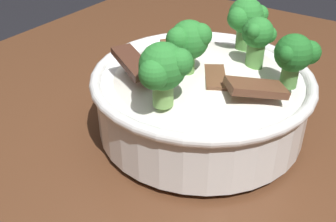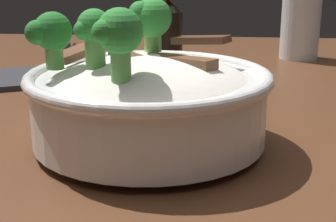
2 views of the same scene
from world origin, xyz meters
name	(u,v)px [view 2 (image 2 of 2)]	position (x,y,z in m)	size (l,w,h in m)	color
dining_table	(131,180)	(0.00, 0.00, 0.69)	(1.21, 0.92, 0.80)	#56331E
rice_bowl	(148,94)	(-0.15, -0.04, 0.85)	(0.24, 0.24, 0.14)	white
drinking_glass	(300,30)	(0.34, -0.27, 0.85)	(0.07, 0.07, 0.12)	white
chopsticks_pair	(65,52)	(0.35, 0.19, 0.80)	(0.20, 0.05, 0.01)	#28231E
soy_sauce_bottle	(168,35)	(0.20, -0.03, 0.86)	(0.05, 0.05, 0.14)	black
folded_napkin	(14,79)	(0.11, 0.20, 0.80)	(0.13, 0.10, 0.01)	#28282D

